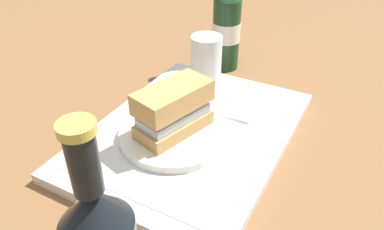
{
  "coord_description": "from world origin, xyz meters",
  "views": [
    {
      "loc": [
        -0.47,
        -0.26,
        0.41
      ],
      "look_at": [
        0.0,
        0.0,
        0.05
      ],
      "focal_mm": 35.01,
      "sensor_mm": 36.0,
      "label": 1
    }
  ],
  "objects": [
    {
      "name": "ground_plane",
      "position": [
        0.0,
        0.0,
        0.0
      ],
      "size": [
        3.0,
        3.0,
        0.0
      ],
      "primitive_type": "plane",
      "color": "brown"
    },
    {
      "name": "tray",
      "position": [
        0.0,
        0.0,
        0.01
      ],
      "size": [
        0.44,
        0.32,
        0.02
      ],
      "primitive_type": "cube",
      "color": "silver",
      "rests_on": "ground_plane"
    },
    {
      "name": "placemat",
      "position": [
        0.0,
        0.0,
        0.02
      ],
      "size": [
        0.38,
        0.27,
        0.0
      ],
      "primitive_type": "cube",
      "color": "silver",
      "rests_on": "tray"
    },
    {
      "name": "plate",
      "position": [
        -0.04,
        0.01,
        0.03
      ],
      "size": [
        0.19,
        0.19,
        0.01
      ],
      "primitive_type": "cylinder",
      "color": "silver",
      "rests_on": "placemat"
    },
    {
      "name": "sandwich",
      "position": [
        -0.03,
        0.01,
        0.08
      ],
      "size": [
        0.14,
        0.1,
        0.08
      ],
      "rotation": [
        0.0,
        0.0,
        -0.28
      ],
      "color": "tan",
      "rests_on": "plate"
    },
    {
      "name": "beer_glass",
      "position": [
        0.12,
        0.03,
        0.09
      ],
      "size": [
        0.06,
        0.06,
        0.12
      ],
      "color": "silver",
      "rests_on": "placemat"
    },
    {
      "name": "napkin_folded",
      "position": [
        0.1,
        -0.05,
        0.02
      ],
      "size": [
        0.09,
        0.07,
        0.01
      ],
      "primitive_type": "cube",
      "color": "white",
      "rests_on": "placemat"
    },
    {
      "name": "beer_bottle",
      "position": [
        0.29,
        0.07,
        0.1
      ],
      "size": [
        0.07,
        0.07,
        0.27
      ],
      "color": "#19381E",
      "rests_on": "ground_plane"
    }
  ]
}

